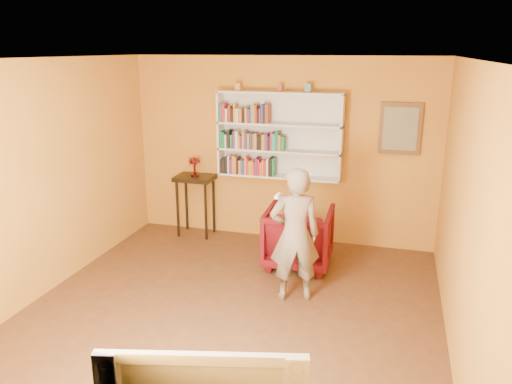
# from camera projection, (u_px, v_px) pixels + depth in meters

# --- Properties ---
(room_shell) EXTENTS (5.30, 5.80, 2.88)m
(room_shell) POSITION_uv_depth(u_px,v_px,m) (225.00, 229.00, 5.10)
(room_shell) COLOR #4B2D18
(room_shell) RESTS_ON ground
(bookshelf) EXTENTS (1.80, 0.29, 1.23)m
(bookshelf) POSITION_uv_depth(u_px,v_px,m) (280.00, 135.00, 7.16)
(bookshelf) COLOR silver
(bookshelf) RESTS_ON room_shell
(books_row_lower) EXTENTS (0.81, 0.19, 0.27)m
(books_row_lower) POSITION_uv_depth(u_px,v_px,m) (249.00, 166.00, 7.31)
(books_row_lower) COLOR black
(books_row_lower) RESTS_ON bookshelf
(books_row_middle) EXTENTS (0.96, 0.19, 0.27)m
(books_row_middle) POSITION_uv_depth(u_px,v_px,m) (253.00, 141.00, 7.19)
(books_row_middle) COLOR #186F43
(books_row_middle) RESTS_ON bookshelf
(books_row_upper) EXTENTS (0.73, 0.18, 0.27)m
(books_row_upper) POSITION_uv_depth(u_px,v_px,m) (245.00, 114.00, 7.11)
(books_row_upper) COLOR #186F43
(books_row_upper) RESTS_ON bookshelf
(ornament_left) EXTENTS (0.08, 0.08, 0.11)m
(ornament_left) POSITION_uv_depth(u_px,v_px,m) (238.00, 87.00, 7.08)
(ornament_left) COLOR #CB843A
(ornament_left) RESTS_ON bookshelf
(ornament_centre) EXTENTS (0.07, 0.07, 0.09)m
(ornament_centre) POSITION_uv_depth(u_px,v_px,m) (280.00, 88.00, 6.92)
(ornament_centre) COLOR #9B3533
(ornament_centre) RESTS_ON bookshelf
(ornament_right) EXTENTS (0.08, 0.08, 0.12)m
(ornament_right) POSITION_uv_depth(u_px,v_px,m) (308.00, 88.00, 6.81)
(ornament_right) COLOR slate
(ornament_right) RESTS_ON bookshelf
(framed_painting) EXTENTS (0.55, 0.05, 0.70)m
(framed_painting) POSITION_uv_depth(u_px,v_px,m) (400.00, 129.00, 6.73)
(framed_painting) COLOR brown
(framed_painting) RESTS_ON room_shell
(console_table) EXTENTS (0.57, 0.44, 0.94)m
(console_table) POSITION_uv_depth(u_px,v_px,m) (195.00, 186.00, 7.58)
(console_table) COLOR black
(console_table) RESTS_ON ground
(ruby_lustre) EXTENTS (0.17, 0.18, 0.28)m
(ruby_lustre) POSITION_uv_depth(u_px,v_px,m) (194.00, 163.00, 7.48)
(ruby_lustre) COLOR maroon
(ruby_lustre) RESTS_ON console_table
(armchair) EXTENTS (0.88, 0.90, 0.80)m
(armchair) POSITION_uv_depth(u_px,v_px,m) (299.00, 237.00, 6.59)
(armchair) COLOR #49050F
(armchair) RESTS_ON ground
(person) EXTENTS (0.66, 0.54, 1.56)m
(person) POSITION_uv_depth(u_px,v_px,m) (295.00, 235.00, 5.59)
(person) COLOR #776757
(person) RESTS_ON ground
(game_remote) EXTENTS (0.04, 0.15, 0.04)m
(game_remote) POSITION_uv_depth(u_px,v_px,m) (278.00, 196.00, 5.29)
(game_remote) COLOR white
(game_remote) RESTS_ON person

